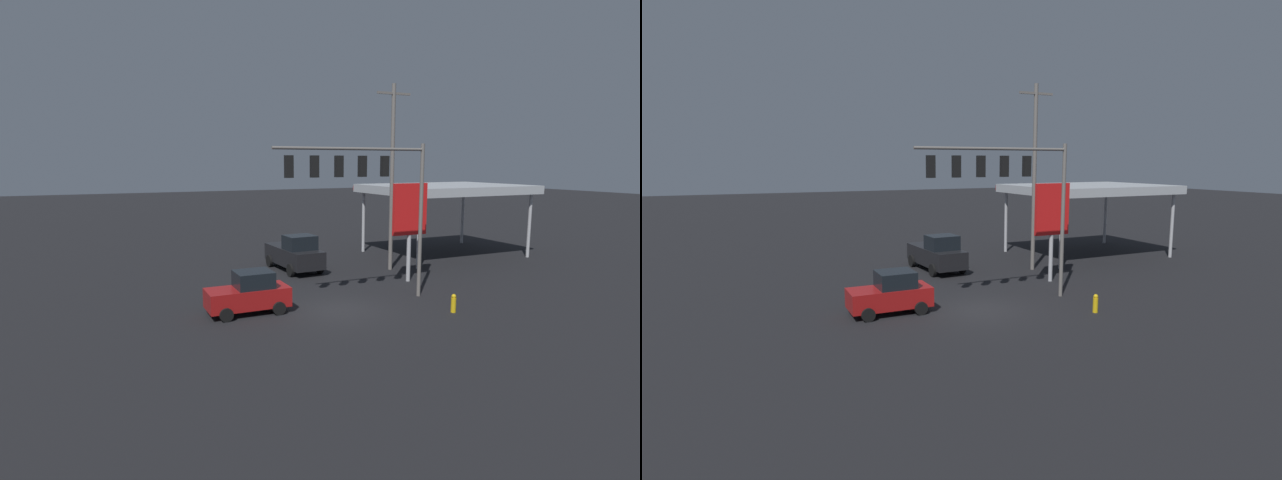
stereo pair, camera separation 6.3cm
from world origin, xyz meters
TOP-DOWN VIEW (x-y plane):
  - ground_plane at (0.00, 0.00)m, footprint 200.00×200.00m
  - traffic_signal_assembly at (-1.65, -0.44)m, footprint 8.14×0.43m
  - utility_pole at (-7.24, -6.62)m, footprint 2.40×0.26m
  - gas_station_canopy at (-13.89, -9.53)m, footprint 11.07×8.46m
  - price_sign at (-6.42, -3.42)m, footprint 2.23×0.27m
  - pickup_parked at (-1.47, -8.98)m, footprint 2.47×5.30m
  - hatchback_crossing at (3.97, -1.31)m, footprint 3.81×1.98m
  - fire_hydrant at (-4.73, 2.67)m, footprint 0.24×0.24m

SIDE VIEW (x-z plane):
  - ground_plane at x=0.00m, z-range 0.00..0.00m
  - fire_hydrant at x=-4.73m, z-range 0.00..0.88m
  - hatchback_crossing at x=3.97m, z-range -0.04..1.93m
  - pickup_parked at x=-1.47m, z-range -0.09..2.31m
  - price_sign at x=-6.42m, z-range 1.16..6.93m
  - gas_station_canopy at x=-13.89m, z-range 2.29..7.58m
  - traffic_signal_assembly at x=-1.65m, z-range 2.16..10.06m
  - utility_pole at x=-7.24m, z-range 0.30..12.10m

